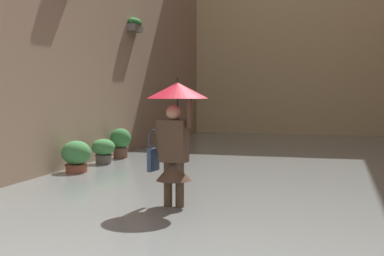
{
  "coord_description": "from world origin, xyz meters",
  "views": [
    {
      "loc": [
        -1.58,
        2.09,
        1.75
      ],
      "look_at": [
        0.24,
        -4.5,
        1.29
      ],
      "focal_mm": 49.16,
      "sensor_mm": 36.0,
      "label": 1
    }
  ],
  "objects_px": {
    "person_wading": "(175,126)",
    "potted_plant_mid_right": "(121,143)",
    "potted_plant_near_right": "(103,152)",
    "potted_plant_far_right": "(76,158)"
  },
  "relations": [
    {
      "from": "person_wading",
      "to": "potted_plant_mid_right",
      "type": "bearing_deg",
      "value": -59.24
    },
    {
      "from": "potted_plant_near_right",
      "to": "potted_plant_mid_right",
      "type": "bearing_deg",
      "value": -86.89
    },
    {
      "from": "person_wading",
      "to": "potted_plant_far_right",
      "type": "bearing_deg",
      "value": -41.55
    },
    {
      "from": "potted_plant_far_right",
      "to": "person_wading",
      "type": "bearing_deg",
      "value": 138.45
    },
    {
      "from": "person_wading",
      "to": "potted_plant_near_right",
      "type": "height_order",
      "value": "person_wading"
    },
    {
      "from": "person_wading",
      "to": "potted_plant_mid_right",
      "type": "xyz_separation_m",
      "value": [
        2.94,
        -4.94,
        -0.78
      ]
    },
    {
      "from": "potted_plant_far_right",
      "to": "potted_plant_mid_right",
      "type": "bearing_deg",
      "value": -88.41
    },
    {
      "from": "person_wading",
      "to": "potted_plant_far_right",
      "type": "xyz_separation_m",
      "value": [
        2.87,
        -2.55,
        -0.85
      ]
    },
    {
      "from": "potted_plant_near_right",
      "to": "potted_plant_far_right",
      "type": "height_order",
      "value": "potted_plant_far_right"
    },
    {
      "from": "potted_plant_near_right",
      "to": "potted_plant_far_right",
      "type": "xyz_separation_m",
      "value": [
        -0.01,
        1.28,
        0.02
      ]
    }
  ]
}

